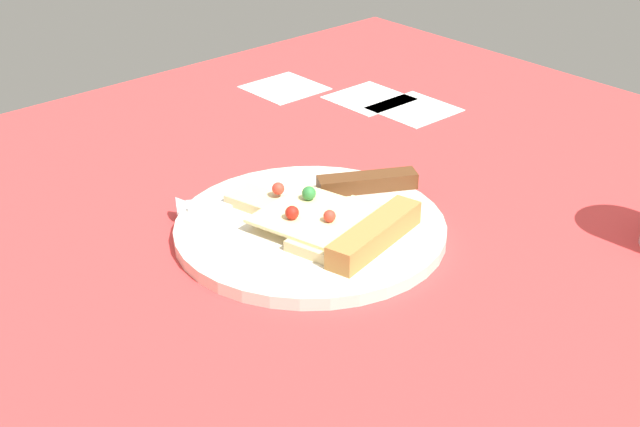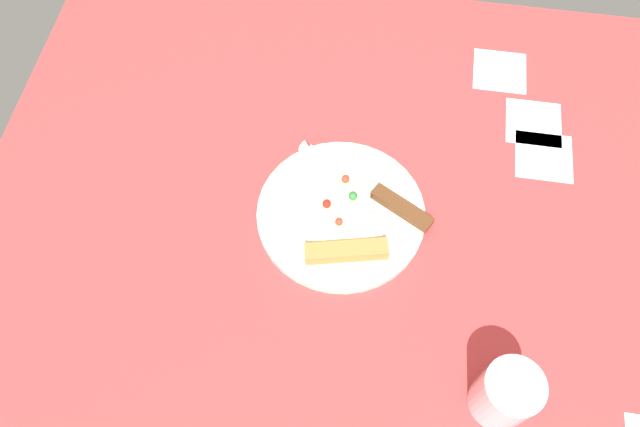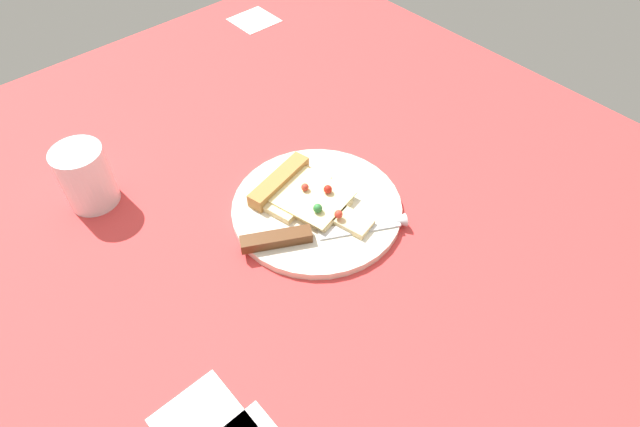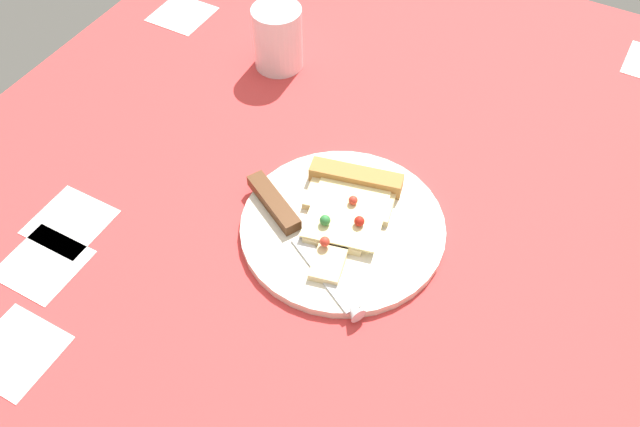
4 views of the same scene
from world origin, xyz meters
The scene contains 4 objects.
ground_plane centered at (0.01, -0.04, -1.50)cm, with size 112.99×112.99×3.00cm.
plate centered at (8.17, -0.07, 0.60)cm, with size 25.40×25.40×1.21cm, color silver.
pizza_slice centered at (5.70, -0.64, 2.01)cm, with size 18.72×13.11×2.64cm.
knife centered at (11.99, -4.96, 1.81)cm, with size 13.48×22.00×2.45cm.
Camera 1 is at (-47.48, 48.34, 41.58)cm, focal length 50.68 mm.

